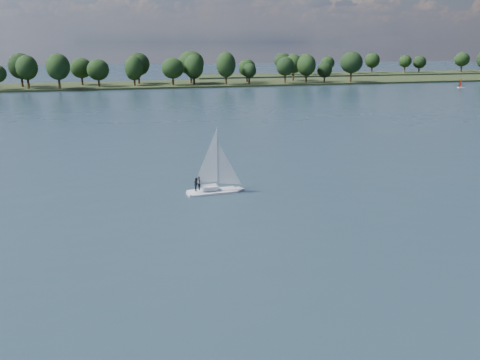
# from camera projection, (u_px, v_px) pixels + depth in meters

# --- Properties ---
(ground) EXTENTS (700.00, 700.00, 0.00)m
(ground) POSITION_uv_depth(u_px,v_px,m) (112.00, 124.00, 121.50)
(ground) COLOR #233342
(ground) RESTS_ON ground
(far_shore) EXTENTS (660.00, 40.00, 1.50)m
(far_shore) POSITION_uv_depth(u_px,v_px,m) (99.00, 86.00, 225.81)
(far_shore) COLOR black
(far_shore) RESTS_ON ground
(far_shore_back) EXTENTS (220.00, 30.00, 1.40)m
(far_shore_back) POSITION_uv_depth(u_px,v_px,m) (378.00, 74.00, 312.87)
(far_shore_back) COLOR black
(far_shore_back) RESTS_ON ground
(sailboat) EXTENTS (6.65, 2.22, 8.62)m
(sailboat) POSITION_uv_depth(u_px,v_px,m) (212.00, 174.00, 65.44)
(sailboat) COLOR silver
(sailboat) RESTS_ON ground
(dinghy_orange) EXTENTS (2.96, 1.27, 4.65)m
(dinghy_orange) POSITION_uv_depth(u_px,v_px,m) (461.00, 85.00, 219.02)
(dinghy_orange) COLOR silver
(dinghy_orange) RESTS_ON ground
(treeline) EXTENTS (562.79, 74.01, 18.08)m
(treeline) POSITION_uv_depth(u_px,v_px,m) (96.00, 67.00, 219.95)
(treeline) COLOR black
(treeline) RESTS_ON ground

